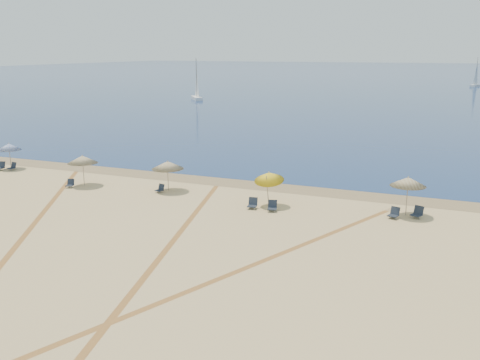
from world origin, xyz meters
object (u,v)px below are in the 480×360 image
(chair_4, at_px, (253,204))
(umbrella_3, at_px, (269,176))
(chair_7, at_px, (417,213))
(sailboat_0, at_px, (197,87))
(chair_2, at_px, (70,184))
(chair_5, at_px, (272,206))
(umbrella_2, at_px, (168,165))
(umbrella_0, at_px, (9,147))
(chair_0, at_px, (1,166))
(umbrella_4, at_px, (408,182))
(chair_3, at_px, (160,189))
(sailboat_1, at_px, (476,78))
(umbrella_1, at_px, (83,159))
(chair_1, at_px, (12,167))
(chair_6, at_px, (394,213))

(chair_4, bearing_deg, umbrella_3, 42.68)
(chair_7, height_order, sailboat_0, sailboat_0)
(umbrella_3, height_order, chair_2, umbrella_3)
(chair_2, height_order, chair_5, chair_5)
(umbrella_3, bearing_deg, umbrella_2, 173.40)
(umbrella_2, distance_m, chair_2, 7.61)
(umbrella_0, relative_size, umbrella_3, 0.91)
(chair_0, distance_m, sailboat_0, 66.35)
(umbrella_4, xyz_separation_m, chair_4, (-9.24, -2.18, -1.81))
(chair_2, height_order, sailboat_0, sailboat_0)
(chair_3, relative_size, sailboat_1, 0.08)
(chair_4, bearing_deg, chair_0, 165.81)
(umbrella_1, height_order, chair_3, umbrella_1)
(chair_3, height_order, chair_4, chair_4)
(umbrella_3, relative_size, chair_4, 3.33)
(umbrella_2, height_order, chair_1, umbrella_2)
(chair_2, bearing_deg, chair_0, 148.39)
(chair_2, height_order, chair_4, chair_4)
(umbrella_3, xyz_separation_m, chair_3, (-8.26, 0.30, -1.70))
(chair_4, bearing_deg, umbrella_4, 5.11)
(umbrella_3, bearing_deg, umbrella_0, 174.62)
(umbrella_1, height_order, chair_1, umbrella_1)
(chair_6, bearing_deg, chair_3, -162.63)
(umbrella_0, relative_size, sailboat_1, 0.28)
(sailboat_0, bearing_deg, chair_5, -96.83)
(umbrella_4, distance_m, chair_6, 2.11)
(chair_2, relative_size, sailboat_1, 0.09)
(umbrella_2, height_order, chair_5, umbrella_2)
(umbrella_1, relative_size, chair_3, 3.50)
(sailboat_0, relative_size, sailboat_1, 1.05)
(umbrella_4, relative_size, sailboat_0, 0.30)
(umbrella_1, height_order, chair_2, umbrella_1)
(chair_3, xyz_separation_m, chair_4, (7.50, -1.23, 0.04))
(umbrella_1, xyz_separation_m, chair_4, (13.81, -0.85, -1.67))
(umbrella_0, bearing_deg, chair_7, -2.21)
(chair_2, distance_m, chair_6, 23.06)
(chair_0, relative_size, sailboat_1, 0.10)
(chair_1, bearing_deg, chair_5, 0.37)
(umbrella_1, relative_size, chair_0, 2.96)
(chair_7, bearing_deg, umbrella_3, -151.26)
(chair_7, bearing_deg, chair_4, -146.46)
(chair_7, relative_size, sailboat_0, 0.10)
(chair_1, relative_size, sailboat_1, 0.09)
(umbrella_2, relative_size, chair_0, 2.91)
(umbrella_0, xyz_separation_m, umbrella_4, (32.49, -1.02, 0.22))
(umbrella_0, relative_size, chair_0, 2.86)
(umbrella_0, relative_size, chair_1, 3.23)
(umbrella_2, xyz_separation_m, chair_6, (15.82, -0.56, -1.59))
(umbrella_4, xyz_separation_m, chair_7, (0.69, -0.26, -1.81))
(umbrella_1, xyz_separation_m, umbrella_4, (23.05, 1.33, 0.14))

